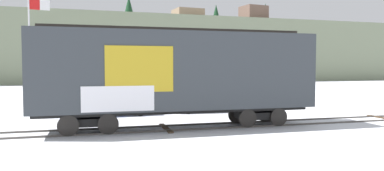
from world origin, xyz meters
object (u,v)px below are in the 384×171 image
Objects in this scene: freight_car at (178,72)px; parked_car_black at (207,99)px; flagpole at (34,34)px; parked_car_blue at (111,102)px.

freight_car is 7.01m from parked_car_black.
flagpole is 14.03m from parked_car_black.
parked_car_black is (3.52, 5.76, -1.89)m from freight_car.
flagpole is at bearing 122.30° from freight_car.
flagpole reaches higher than parked_car_blue.
flagpole reaches higher than parked_car_black.
parked_car_blue is at bearing 115.81° from freight_car.
parked_car_black is at bearing -30.50° from flagpole.
flagpole is (-7.89, 12.48, 2.75)m from freight_car.
freight_car is 2.83× the size of parked_car_blue.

